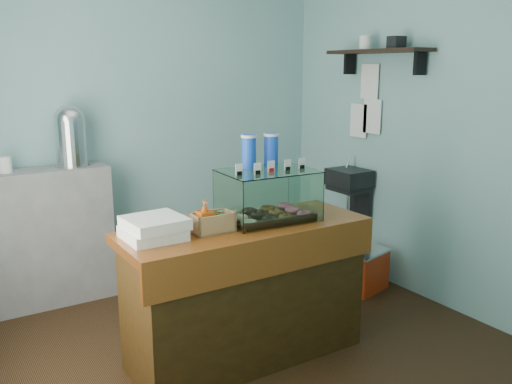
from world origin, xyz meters
TOP-DOWN VIEW (x-y plane):
  - ground at (0.00, 0.00)m, footprint 3.50×3.50m
  - room_shell at (0.03, 0.01)m, footprint 3.54×3.04m
  - counter at (0.00, -0.25)m, footprint 1.60×0.60m
  - back_shelf at (-0.90, 1.32)m, footprint 1.00×0.32m
  - display_case at (0.20, -0.17)m, footprint 0.62×0.47m
  - condiment_crate at (-0.26, -0.27)m, footprint 0.25×0.15m
  - pastry_boxes at (-0.59, -0.20)m, footprint 0.34×0.34m
  - coffee_urn at (-0.66, 1.32)m, footprint 0.26×0.26m
  - red_cooler at (1.42, 0.16)m, footprint 0.47×0.40m

SIDE VIEW (x-z plane):
  - ground at x=0.00m, z-range 0.00..0.00m
  - red_cooler at x=1.42m, z-range 0.00..0.36m
  - counter at x=0.00m, z-range 0.01..0.91m
  - back_shelf at x=-0.90m, z-range 0.00..1.10m
  - pastry_boxes at x=-0.59m, z-range 0.90..1.03m
  - condiment_crate at x=-0.26m, z-range 0.87..1.07m
  - display_case at x=0.20m, z-range 0.81..1.35m
  - coffee_urn at x=-0.66m, z-range 1.11..1.60m
  - room_shell at x=0.03m, z-range 0.30..3.12m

